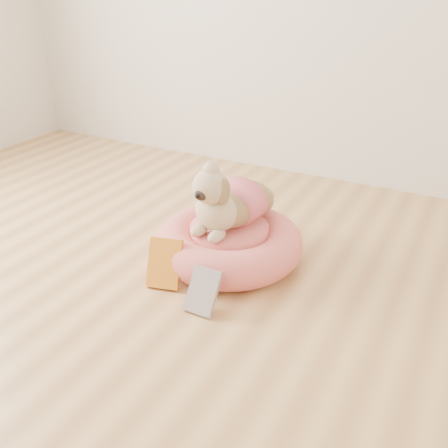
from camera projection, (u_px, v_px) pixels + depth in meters
The scene contains 5 objects.
floor at pixel (5, 392), 1.56m from camera, with size 4.50×4.50×0.00m, color #B27E4A.
pet_bed at pixel (229, 243), 2.25m from camera, with size 0.66×0.66×0.17m.
dog at pixel (229, 190), 2.14m from camera, with size 0.32×0.46×0.34m, color brown, non-canonical shape.
book_yellow at pixel (165, 263), 2.06m from camera, with size 0.14×0.03×0.21m, color gold.
book_white at pixel (203, 291), 1.91m from camera, with size 0.12×0.02×0.18m, color white.
Camera 1 is at (1.15, -0.70, 1.17)m, focal length 40.00 mm.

